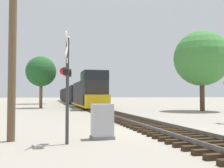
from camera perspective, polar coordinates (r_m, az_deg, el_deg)
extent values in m
plane|color=gray|center=(13.32, 10.57, -10.01)|extent=(400.00, 400.00, 0.00)
cube|color=black|center=(9.44, 22.18, -12.53)|extent=(2.60, 0.22, 0.16)
cube|color=black|center=(9.92, 20.10, -12.05)|extent=(2.60, 0.22, 0.16)
cube|color=black|center=(10.42, 18.22, -11.61)|extent=(2.60, 0.22, 0.16)
cube|color=black|center=(10.93, 16.52, -11.20)|extent=(2.60, 0.22, 0.16)
cube|color=black|center=(11.45, 14.98, -10.82)|extent=(2.60, 0.22, 0.16)
cube|color=black|center=(11.97, 13.57, -10.46)|extent=(2.60, 0.22, 0.16)
cube|color=black|center=(12.50, 12.29, -10.13)|extent=(2.60, 0.22, 0.16)
cube|color=black|center=(13.04, 11.12, -9.82)|extent=(2.60, 0.22, 0.16)
cube|color=black|center=(13.58, 10.04, -9.53)|extent=(2.60, 0.22, 0.16)
cube|color=black|center=(14.13, 9.04, -9.26)|extent=(2.60, 0.22, 0.16)
cube|color=black|center=(14.68, 8.12, -9.01)|extent=(2.60, 0.22, 0.16)
cube|color=black|center=(15.24, 7.27, -8.77)|extent=(2.60, 0.22, 0.16)
cube|color=black|center=(15.79, 6.48, -8.55)|extent=(2.60, 0.22, 0.16)
cube|color=black|center=(16.36, 5.74, -8.35)|extent=(2.60, 0.22, 0.16)
cube|color=black|center=(16.92, 5.06, -8.15)|extent=(2.60, 0.22, 0.16)
cube|color=black|center=(17.49, 4.42, -7.97)|extent=(2.60, 0.22, 0.16)
cube|color=black|center=(18.05, 3.81, -7.80)|extent=(2.60, 0.22, 0.16)
cube|color=black|center=(18.62, 3.25, -7.64)|extent=(2.60, 0.22, 0.16)
cube|color=black|center=(19.20, 2.72, -7.48)|extent=(2.60, 0.22, 0.16)
cube|color=black|center=(19.77, 2.22, -7.34)|extent=(2.60, 0.22, 0.16)
cube|color=black|center=(20.35, 1.75, -7.20)|extent=(2.60, 0.22, 0.16)
cube|color=black|center=(20.92, 1.31, -7.07)|extent=(2.60, 0.22, 0.16)
cube|color=black|center=(21.50, 0.89, -6.95)|extent=(2.60, 0.22, 0.16)
cube|color=black|center=(22.08, 0.49, -6.83)|extent=(2.60, 0.22, 0.16)
cube|color=black|center=(22.66, 0.12, -6.72)|extent=(2.60, 0.22, 0.16)
cube|color=black|center=(23.24, -0.24, -6.61)|extent=(2.60, 0.22, 0.16)
cube|color=black|center=(23.82, -0.58, -6.51)|extent=(2.60, 0.22, 0.16)
cube|color=black|center=(24.41, -0.90, -6.41)|extent=(2.60, 0.22, 0.16)
cube|color=black|center=(24.99, -1.21, -6.32)|extent=(2.60, 0.22, 0.16)
cube|color=black|center=(25.58, -1.51, -6.23)|extent=(2.60, 0.22, 0.16)
cube|color=black|center=(26.16, -1.79, -6.15)|extent=(2.60, 0.22, 0.16)
cube|color=black|center=(26.75, -2.06, -6.07)|extent=(2.60, 0.22, 0.16)
cube|color=black|center=(27.33, -2.31, -5.99)|extent=(2.60, 0.22, 0.16)
cube|color=black|center=(27.92, -2.56, -5.92)|extent=(2.60, 0.22, 0.16)
cube|color=black|center=(28.51, -2.80, -5.84)|extent=(2.60, 0.22, 0.16)
cube|color=black|center=(29.10, -3.02, -5.78)|extent=(2.60, 0.22, 0.16)
cube|color=black|center=(29.69, -3.24, -5.71)|extent=(2.60, 0.22, 0.16)
cube|color=black|center=(30.27, -3.45, -5.65)|extent=(2.60, 0.22, 0.16)
cube|color=black|center=(30.86, -3.65, -5.58)|extent=(2.60, 0.22, 0.16)
cube|color=black|center=(31.45, -3.84, -5.53)|extent=(2.60, 0.22, 0.16)
cube|color=black|center=(32.04, -4.03, -5.47)|extent=(2.60, 0.22, 0.16)
cube|color=#56514C|center=(13.02, 7.64, -9.17)|extent=(0.07, 160.00, 0.15)
cube|color=#56514C|center=(13.60, 13.35, -8.83)|extent=(0.07, 160.00, 0.15)
cube|color=#232326|center=(39.89, -5.97, -2.10)|extent=(2.42, 11.90, 3.40)
cube|color=#232326|center=(31.67, -3.91, -1.14)|extent=(2.85, 3.74, 4.36)
cube|color=black|center=(31.74, -3.90, 1.66)|extent=(2.87, 3.78, 0.96)
cube|color=gold|center=(29.83, -3.30, -3.78)|extent=(2.85, 1.70, 1.53)
cube|color=gold|center=(37.39, -5.45, -4.50)|extent=(2.90, 16.66, 0.24)
cube|color=black|center=(31.94, -4.00, -4.73)|extent=(1.58, 2.20, 1.00)
cube|color=black|center=(42.86, -6.52, -4.14)|extent=(1.58, 2.20, 1.00)
cube|color=black|center=(54.17, -8.04, -2.25)|extent=(2.70, 14.15, 3.28)
cube|color=black|center=(49.61, -7.52, -3.96)|extent=(1.58, 2.20, 0.90)
cube|color=black|center=(58.76, -8.50, -3.72)|extent=(1.58, 2.20, 0.90)
cube|color=black|center=(69.60, -9.32, -2.29)|extent=(2.70, 14.15, 3.28)
cube|color=black|center=(65.03, -9.01, -3.60)|extent=(1.58, 2.20, 0.90)
cube|color=black|center=(74.20, -9.61, -3.45)|extent=(1.58, 2.20, 0.90)
cube|color=black|center=(85.06, -10.14, -2.31)|extent=(2.70, 14.15, 3.28)
cube|color=black|center=(80.49, -9.94, -3.37)|extent=(1.58, 2.20, 0.90)
cube|color=black|center=(89.66, -10.33, -3.27)|extent=(1.58, 2.20, 0.90)
cylinder|color=#333333|center=(9.62, -9.70, -1.40)|extent=(0.12, 0.12, 3.86)
cube|color=white|center=(9.78, -9.63, 8.20)|extent=(0.22, 0.91, 0.93)
cube|color=white|center=(9.78, -9.63, 8.20)|extent=(0.22, 0.91, 0.93)
cube|color=black|center=(9.65, -9.67, 2.57)|extent=(0.23, 0.85, 0.06)
cylinder|color=black|center=(10.00, -9.40, 2.40)|extent=(0.24, 0.33, 0.30)
sphere|color=red|center=(10.01, -9.97, 2.39)|extent=(0.26, 0.26, 0.26)
cylinder|color=black|center=(9.31, -9.96, 2.76)|extent=(0.24, 0.33, 0.30)
sphere|color=red|center=(9.32, -10.57, 2.76)|extent=(0.26, 0.26, 0.26)
cube|color=white|center=(9.70, -9.65, 5.01)|extent=(0.09, 0.32, 0.20)
cube|color=slate|center=(10.75, -2.14, -11.55)|extent=(0.94, 0.62, 0.12)
cube|color=#ADADB2|center=(10.67, -2.13, -7.83)|extent=(0.86, 0.56, 1.28)
cylinder|color=brown|center=(11.13, -20.79, 12.31)|extent=(0.30, 0.30, 9.13)
cylinder|color=#473521|center=(30.85, 19.04, -1.84)|extent=(0.53, 0.53, 4.05)
sphere|color=#3D7F38|center=(31.13, 18.93, 5.33)|extent=(6.19, 6.19, 6.19)
cylinder|color=brown|center=(37.20, -15.22, -2.14)|extent=(0.41, 0.41, 3.84)
sphere|color=#1E5123|center=(37.34, -15.16, 2.67)|extent=(4.02, 4.02, 4.02)
cylinder|color=brown|center=(55.34, -15.25, -1.72)|extent=(0.58, 0.58, 4.81)
sphere|color=#236028|center=(55.55, -15.20, 2.68)|extent=(6.18, 6.18, 6.18)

